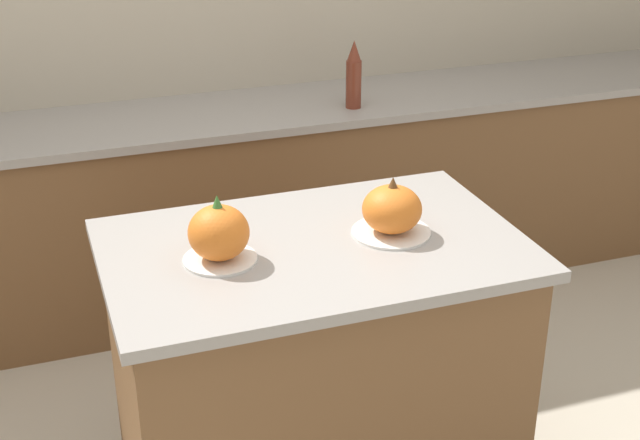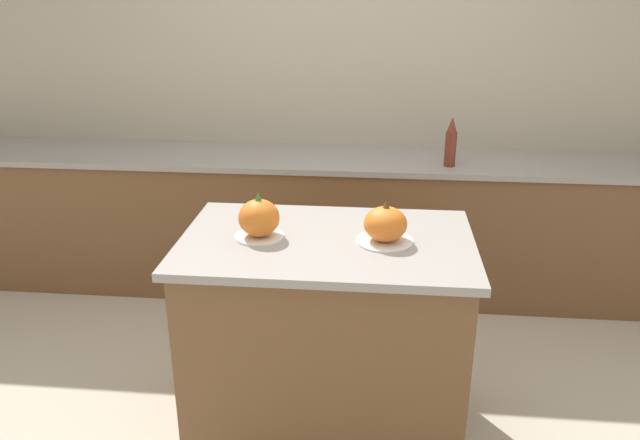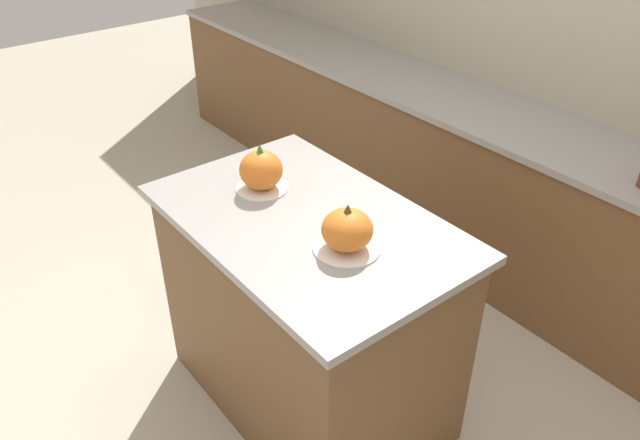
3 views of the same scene
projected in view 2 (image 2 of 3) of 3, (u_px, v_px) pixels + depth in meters
The scene contains 7 objects.
ground_plane at pixel (326, 426), 2.90m from camera, with size 12.00×12.00×0.00m, color #BCB29E.
wall_back at pixel (350, 92), 4.05m from camera, with size 8.00×0.06×2.50m.
kitchen_island at pixel (326, 338), 2.72m from camera, with size 1.20×0.77×0.95m.
back_counter at pixel (345, 225), 4.03m from camera, with size 6.00×0.60×0.90m.
pumpkin_cake_left at pixel (259, 219), 2.54m from camera, with size 0.21×0.21×0.20m.
pumpkin_cake_right at pixel (385, 225), 2.50m from camera, with size 0.23×0.23×0.18m.
bottle_tall at pixel (451, 143), 3.64m from camera, with size 0.07×0.07×0.29m.
Camera 2 is at (0.20, -2.34, 1.95)m, focal length 35.00 mm.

